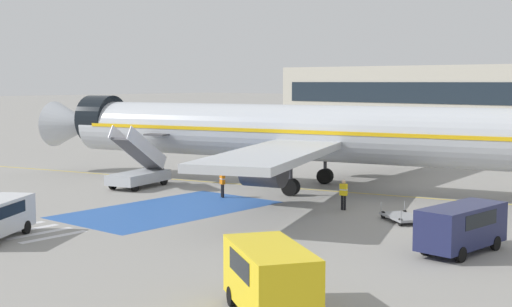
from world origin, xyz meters
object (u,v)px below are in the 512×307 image
at_px(boarding_stairs_forward, 139,172).
at_px(service_van_0, 270,275).
at_px(airliner, 296,133).
at_px(baggage_cart, 403,217).
at_px(ground_crew_1, 222,182).
at_px(ground_crew_0, 344,193).
at_px(service_van_2, 462,225).

height_order(boarding_stairs_forward, service_van_0, boarding_stairs_forward).
height_order(airliner, baggage_cart, airliner).
relative_size(baggage_cart, ground_crew_1, 1.69).
height_order(baggage_cart, ground_crew_0, ground_crew_0).
bearing_deg(airliner, service_van_0, -157.72).
height_order(service_van_2, baggage_cart, service_van_2).
distance_m(airliner, ground_crew_1, 6.81).
distance_m(airliner, baggage_cart, 13.19).
relative_size(airliner, boarding_stairs_forward, 7.80).
bearing_deg(service_van_2, ground_crew_1, -7.62).
xyz_separation_m(service_van_0, baggage_cart, (-4.24, 16.20, -1.07)).
distance_m(service_van_2, baggage_cart, 6.96).
bearing_deg(service_van_0, service_van_2, 28.88).
bearing_deg(baggage_cart, service_van_0, 49.75).
relative_size(boarding_stairs_forward, ground_crew_1, 3.13).
relative_size(service_van_0, baggage_cart, 1.57).
distance_m(boarding_stairs_forward, baggage_cart, 20.01).
height_order(airliner, ground_crew_0, airliner).
bearing_deg(ground_crew_0, boarding_stairs_forward, -0.69).
distance_m(service_van_2, ground_crew_0, 10.89).
xyz_separation_m(airliner, ground_crew_0, (7.10, -4.82, -2.85)).
bearing_deg(airliner, ground_crew_1, 155.72).
height_order(boarding_stairs_forward, service_van_2, boarding_stairs_forward).
xyz_separation_m(service_van_2, baggage_cart, (-5.25, 4.47, -0.97)).
bearing_deg(baggage_cart, airliner, -81.44).
height_order(service_van_2, ground_crew_1, service_van_2).
bearing_deg(boarding_stairs_forward, ground_crew_1, -9.31).
bearing_deg(service_van_0, boarding_stairs_forward, 91.53).
distance_m(service_van_2, ground_crew_1, 18.25).
bearing_deg(boarding_stairs_forward, service_van_2, -21.24).
relative_size(service_van_0, service_van_2, 0.96).
bearing_deg(ground_crew_0, baggage_cart, 161.75).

